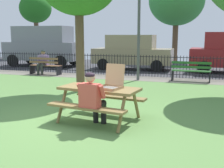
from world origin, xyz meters
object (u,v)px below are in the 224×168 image
at_px(pizza_box_open, 112,83).
at_px(far_tree_left, 35,9).
at_px(park_bench_left, 45,66).
at_px(parked_car_far_left, 44,45).
at_px(adult_at_table, 92,97).
at_px(person_on_park_bench, 43,61).
at_px(far_tree_midleft, 177,1).
at_px(parked_car_left, 132,52).
at_px(lamp_post_walkway, 139,23).
at_px(picnic_table_foreground, 99,95).
at_px(park_bench_center, 191,72).

bearing_deg(pizza_box_open, far_tree_left, 127.18).
xyz_separation_m(park_bench_left, parked_car_far_left, (-2.12, 3.41, 0.89)).
height_order(adult_at_table, person_on_park_bench, same).
bearing_deg(park_bench_left, far_tree_left, 124.29).
distance_m(person_on_park_bench, far_tree_midleft, 11.34).
relative_size(pizza_box_open, adult_at_table, 0.52).
distance_m(adult_at_table, far_tree_midleft, 16.39).
relative_size(pizza_box_open, parked_car_left, 0.14).
bearing_deg(person_on_park_bench, lamp_post_walkway, -3.99).
relative_size(picnic_table_foreground, parked_car_left, 0.45).
height_order(park_bench_left, far_tree_left, far_tree_left).
bearing_deg(adult_at_table, pizza_box_open, 63.79).
distance_m(park_bench_center, parked_car_far_left, 9.73).
relative_size(pizza_box_open, far_tree_left, 0.12).
bearing_deg(picnic_table_foreground, parked_car_far_left, 126.93).
distance_m(park_bench_left, park_bench_center, 6.95).
distance_m(picnic_table_foreground, park_bench_center, 6.53).
bearing_deg(adult_at_table, park_bench_left, 127.45).
xyz_separation_m(pizza_box_open, far_tree_midleft, (-0.02, 15.44, 3.47)).
distance_m(park_bench_center, far_tree_left, 16.50).
relative_size(person_on_park_bench, far_tree_left, 0.22).
bearing_deg(park_bench_center, far_tree_midleft, 99.42).
bearing_deg(picnic_table_foreground, adult_at_table, -86.07).
distance_m(picnic_table_foreground, far_tree_left, 19.53).
xyz_separation_m(person_on_park_bench, parked_car_far_left, (-1.98, 3.39, 0.65)).
xyz_separation_m(adult_at_table, far_tree_midleft, (0.23, 15.96, 3.71)).
height_order(person_on_park_bench, lamp_post_walkway, lamp_post_walkway).
bearing_deg(parked_car_left, far_tree_left, 149.69).
height_order(park_bench_left, person_on_park_bench, person_on_park_bench).
xyz_separation_m(lamp_post_walkway, far_tree_left, (-11.01, 9.49, 1.65)).
distance_m(picnic_table_foreground, parked_car_far_left, 12.14).
distance_m(lamp_post_walkway, far_tree_midleft, 9.71).
bearing_deg(far_tree_left, park_bench_left, -55.71).
bearing_deg(picnic_table_foreground, park_bench_left, 129.45).
bearing_deg(park_bench_left, picnic_table_foreground, -50.55).
distance_m(park_bench_left, lamp_post_walkway, 5.18).
height_order(park_bench_center, parked_car_left, parked_car_left).
height_order(park_bench_left, lamp_post_walkway, lamp_post_walkway).
height_order(far_tree_left, far_tree_midleft, far_tree_midleft).
height_order(park_bench_center, parked_car_far_left, parked_car_far_left).
xyz_separation_m(pizza_box_open, lamp_post_walkway, (-0.70, 5.94, 1.55)).
relative_size(parked_car_far_left, far_tree_midleft, 0.77).
bearing_deg(person_on_park_bench, adult_at_table, -51.91).
xyz_separation_m(pizza_box_open, adult_at_table, (-0.26, -0.52, -0.24)).
relative_size(picnic_table_foreground, far_tree_midleft, 0.32).
xyz_separation_m(park_bench_center, lamp_post_walkway, (-2.20, -0.32, 2.02)).
height_order(picnic_table_foreground, park_bench_left, park_bench_left).
bearing_deg(adult_at_table, picnic_table_foreground, 93.93).
xyz_separation_m(park_bench_center, far_tree_midleft, (-1.52, 9.17, 3.95)).
bearing_deg(lamp_post_walkway, park_bench_left, 176.12).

